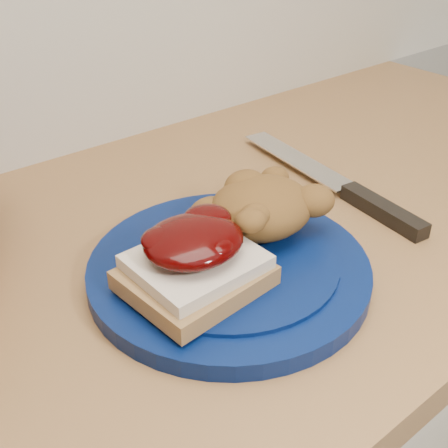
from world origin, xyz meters
TOP-DOWN VIEW (x-y plane):
  - plate at (0.02, 1.42)m, footprint 0.29×0.29m
  - sandwich at (-0.03, 1.41)m, footprint 0.13×0.12m
  - stuffing_mound at (0.08, 1.44)m, footprint 0.12×0.10m
  - chef_knife at (0.25, 1.44)m, footprint 0.07×0.33m
  - butter_knife at (0.16, 1.45)m, footprint 0.10×0.15m

SIDE VIEW (x-z plane):
  - butter_knife at x=0.16m, z-range 0.90..0.90m
  - plate at x=0.02m, z-range 0.90..0.92m
  - chef_knife at x=0.25m, z-range 0.90..0.92m
  - sandwich at x=-0.03m, z-range 0.92..0.98m
  - stuffing_mound at x=0.08m, z-range 0.92..0.98m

